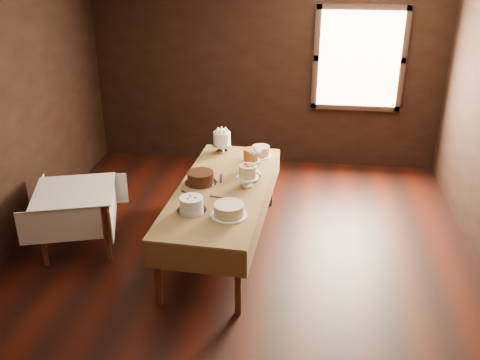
# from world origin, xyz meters

# --- Properties ---
(floor) EXTENTS (5.00, 6.00, 0.01)m
(floor) POSITION_xyz_m (0.00, 0.00, 0.00)
(floor) COLOR black
(floor) RESTS_ON ground
(wall_back) EXTENTS (5.00, 0.02, 2.80)m
(wall_back) POSITION_xyz_m (0.00, 3.00, 1.40)
(wall_back) COLOR black
(wall_back) RESTS_ON ground
(window) EXTENTS (1.10, 0.05, 1.30)m
(window) POSITION_xyz_m (1.30, 2.94, 1.60)
(window) COLOR #FFEABF
(window) RESTS_ON wall_back
(display_table) EXTENTS (1.06, 2.43, 0.74)m
(display_table) POSITION_xyz_m (-0.22, 0.46, 0.68)
(display_table) COLOR #4C2B1A
(display_table) RESTS_ON ground
(side_table) EXTENTS (1.03, 1.03, 0.69)m
(side_table) POSITION_xyz_m (-1.79, 0.26, 0.61)
(side_table) COLOR #4C2B1A
(side_table) RESTS_ON ground
(cake_meringue) EXTENTS (0.25, 0.25, 0.27)m
(cake_meringue) POSITION_xyz_m (-0.38, 1.45, 0.86)
(cake_meringue) COLOR silver
(cake_meringue) RESTS_ON display_table
(cake_speckled) EXTENTS (0.29, 0.29, 0.13)m
(cake_speckled) POSITION_xyz_m (0.10, 1.37, 0.80)
(cake_speckled) COLOR white
(cake_speckled) RESTS_ON display_table
(cake_caramel) EXTENTS (0.24, 0.24, 0.26)m
(cake_caramel) POSITION_xyz_m (0.02, 0.96, 0.85)
(cake_caramel) COLOR white
(cake_caramel) RESTS_ON display_table
(cake_chocolate) EXTENTS (0.35, 0.35, 0.13)m
(cake_chocolate) POSITION_xyz_m (-0.47, 0.52, 0.80)
(cake_chocolate) COLOR silver
(cake_chocolate) RESTS_ON display_table
(cake_flowers) EXTENTS (0.26, 0.26, 0.25)m
(cake_flowers) POSITION_xyz_m (0.04, 0.52, 0.84)
(cake_flowers) COLOR white
(cake_flowers) RESTS_ON display_table
(cake_swirl) EXTENTS (0.32, 0.32, 0.15)m
(cake_swirl) POSITION_xyz_m (-0.43, -0.11, 0.81)
(cake_swirl) COLOR silver
(cake_swirl) RESTS_ON display_table
(cake_cream) EXTENTS (0.40, 0.40, 0.12)m
(cake_cream) POSITION_xyz_m (-0.06, -0.16, 0.79)
(cake_cream) COLOR white
(cake_cream) RESTS_ON display_table
(cake_server_a) EXTENTS (0.24, 0.08, 0.01)m
(cake_server_a) POSITION_xyz_m (-0.15, 0.19, 0.74)
(cake_server_a) COLOR silver
(cake_server_a) RESTS_ON display_table
(cake_server_c) EXTENTS (0.06, 0.24, 0.01)m
(cake_server_c) POSITION_xyz_m (-0.28, 0.73, 0.74)
(cake_server_c) COLOR silver
(cake_server_c) RESTS_ON display_table
(cake_server_d) EXTENTS (0.23, 0.10, 0.01)m
(cake_server_d) POSITION_xyz_m (0.09, 0.76, 0.74)
(cake_server_d) COLOR silver
(cake_server_d) RESTS_ON display_table
(cake_server_e) EXTENTS (0.20, 0.17, 0.01)m
(cake_server_e) POSITION_xyz_m (-0.50, 0.20, 0.74)
(cake_server_e) COLOR silver
(cake_server_e) RESTS_ON display_table
(flower_vase) EXTENTS (0.17, 0.17, 0.15)m
(flower_vase) POSITION_xyz_m (0.10, 0.69, 0.81)
(flower_vase) COLOR #2D2823
(flower_vase) RESTS_ON display_table
(flower_bouquet) EXTENTS (0.14, 0.14, 0.20)m
(flower_bouquet) POSITION_xyz_m (0.10, 0.69, 1.00)
(flower_bouquet) COLOR white
(flower_bouquet) RESTS_ON flower_vase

